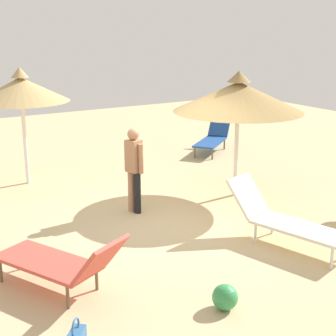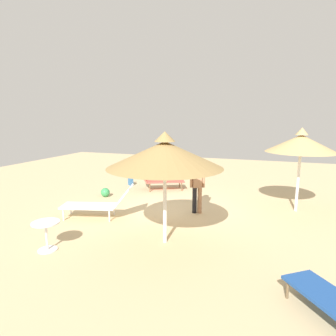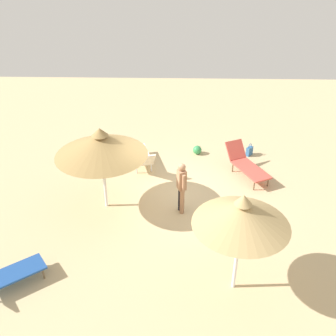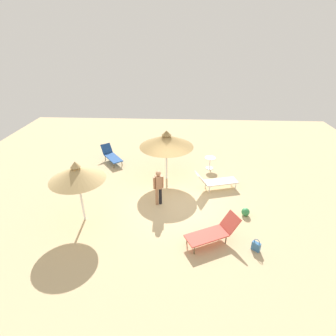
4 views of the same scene
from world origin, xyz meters
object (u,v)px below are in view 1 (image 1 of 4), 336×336
at_px(parasol_umbrella_edge, 238,97).
at_px(person_standing_near_right, 134,166).
at_px(parasol_umbrella_far_right, 21,89).
at_px(lounge_chair_far_left, 213,138).
at_px(lounge_chair_front, 284,218).
at_px(beach_ball, 225,297).
at_px(lounge_chair_center, 62,262).

xyz_separation_m(parasol_umbrella_edge, person_standing_near_right, (0.21, 2.22, -1.14)).
distance_m(parasol_umbrella_far_right, lounge_chair_far_left, 5.51).
bearing_deg(person_standing_near_right, parasol_umbrella_far_right, 22.90).
relative_size(lounge_chair_far_left, person_standing_near_right, 1.10).
height_order(lounge_chair_front, beach_ball, lounge_chair_front).
distance_m(lounge_chair_center, person_standing_near_right, 3.06).
height_order(lounge_chair_far_left, person_standing_near_right, person_standing_near_right).
distance_m(parasol_umbrella_edge, lounge_chair_front, 2.93).
bearing_deg(lounge_chair_center, lounge_chair_front, -96.55).
height_order(parasol_umbrella_edge, person_standing_near_right, parasol_umbrella_edge).
bearing_deg(person_standing_near_right, lounge_chair_far_left, -53.14).
bearing_deg(lounge_chair_front, parasol_umbrella_far_right, 25.55).
distance_m(lounge_chair_far_left, lounge_chair_front, 6.15).
height_order(lounge_chair_far_left, lounge_chair_front, lounge_chair_front).
relative_size(lounge_chair_center, lounge_chair_front, 0.94).
bearing_deg(lounge_chair_front, beach_ball, 117.99).
distance_m(parasol_umbrella_far_right, parasol_umbrella_edge, 4.58).
height_order(lounge_chair_far_left, lounge_chair_center, lounge_chair_center).
height_order(parasol_umbrella_edge, lounge_chair_center, parasol_umbrella_edge).
xyz_separation_m(lounge_chair_far_left, lounge_chair_front, (-5.54, 2.68, 0.06)).
distance_m(lounge_chair_far_left, person_standing_near_right, 5.08).
height_order(lounge_chair_center, lounge_chair_front, lounge_chair_front).
relative_size(parasol_umbrella_edge, lounge_chair_far_left, 1.45).
xyz_separation_m(lounge_chair_far_left, person_standing_near_right, (-3.03, 4.04, 0.53)).
bearing_deg(beach_ball, person_standing_near_right, -9.67).
height_order(lounge_chair_far_left, beach_ball, lounge_chair_far_left).
distance_m(parasol_umbrella_edge, beach_ball, 4.76).
bearing_deg(lounge_chair_far_left, parasol_umbrella_far_right, 92.17).
xyz_separation_m(parasol_umbrella_far_right, beach_ball, (-6.38, -0.59, -1.92)).
bearing_deg(beach_ball, parasol_umbrella_edge, -40.29).
xyz_separation_m(lounge_chair_front, person_standing_near_right, (2.51, 1.36, 0.46)).
xyz_separation_m(parasol_umbrella_edge, lounge_chair_front, (-2.29, 0.87, -1.60)).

